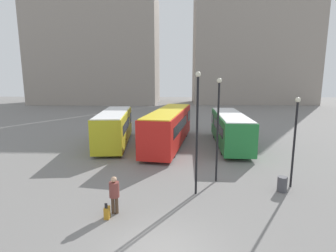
{
  "coord_description": "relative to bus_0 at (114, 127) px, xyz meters",
  "views": [
    {
      "loc": [
        0.52,
        -8.41,
        6.19
      ],
      "look_at": [
        -0.21,
        12.04,
        2.46
      ],
      "focal_mm": 28.0,
      "sensor_mm": 36.0,
      "label": 1
    }
  ],
  "objects": [
    {
      "name": "bus_0",
      "position": [
        0.0,
        0.0,
        0.0
      ],
      "size": [
        3.38,
        9.68,
        3.14
      ],
      "rotation": [
        0.0,
        0.0,
        1.67
      ],
      "color": "gold",
      "rests_on": "ground_plane"
    },
    {
      "name": "lamp_post_1",
      "position": [
        8.32,
        -8.82,
        1.92
      ],
      "size": [
        0.28,
        0.28,
        6.21
      ],
      "color": "black",
      "rests_on": "ground_plane"
    },
    {
      "name": "lamp_post_0",
      "position": [
        6.96,
        -10.63,
        2.09
      ],
      "size": [
        0.28,
        0.28,
        6.53
      ],
      "color": "black",
      "rests_on": "ground_plane"
    },
    {
      "name": "bus_2",
      "position": [
        10.82,
        -0.04,
        -0.07
      ],
      "size": [
        2.78,
        10.26,
        2.99
      ],
      "rotation": [
        0.0,
        0.0,
        1.54
      ],
      "color": "#237A38",
      "rests_on": "ground_plane"
    },
    {
      "name": "trash_bin",
      "position": [
        11.75,
        -10.19,
        -1.27
      ],
      "size": [
        0.52,
        0.52,
        0.85
      ],
      "color": "#47474C",
      "rests_on": "ground_plane"
    },
    {
      "name": "bus_1",
      "position": [
        5.18,
        0.06,
        0.1
      ],
      "size": [
        4.47,
        12.48,
        3.31
      ],
      "rotation": [
        0.0,
        0.0,
        1.41
      ],
      "color": "red",
      "rests_on": "ground_plane"
    },
    {
      "name": "lamp_post_2",
      "position": [
        12.51,
        -9.51,
        1.38
      ],
      "size": [
        0.28,
        0.28,
        5.18
      ],
      "color": "black",
      "rests_on": "ground_plane"
    },
    {
      "name": "building_block_left",
      "position": [
        -14.19,
        43.07,
        11.35
      ],
      "size": [
        30.09,
        15.85,
        26.1
      ],
      "color": "gray",
      "rests_on": "ground_plane"
    },
    {
      "name": "suitcase",
      "position": [
        2.82,
        -13.34,
        -1.42
      ],
      "size": [
        0.23,
        0.33,
        0.78
      ],
      "rotation": [
        0.0,
        0.0,
        1.58
      ],
      "color": "#B27A1E",
      "rests_on": "ground_plane"
    },
    {
      "name": "traveler",
      "position": [
        3.06,
        -12.88,
        -0.63
      ],
      "size": [
        0.47,
        0.47,
        1.79
      ],
      "rotation": [
        0.0,
        0.0,
        1.58
      ],
      "color": "#4C3828",
      "rests_on": "ground_plane"
    },
    {
      "name": "building_block_right",
      "position": [
        24.44,
        43.07,
        13.99
      ],
      "size": [
        28.94,
        11.32,
        31.37
      ],
      "color": "gray",
      "rests_on": "ground_plane"
    }
  ]
}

